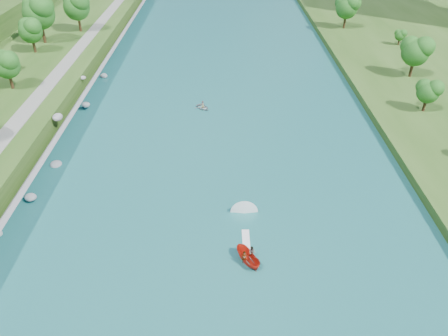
{
  "coord_description": "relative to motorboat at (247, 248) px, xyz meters",
  "views": [
    {
      "loc": [
        0.72,
        -34.51,
        36.26
      ],
      "look_at": [
        0.96,
        16.39,
        2.5
      ],
      "focal_mm": 35.0,
      "sensor_mm": 36.0,
      "label": 1
    }
  ],
  "objects": [
    {
      "name": "ground",
      "position": [
        -3.56,
        -2.32,
        -0.75
      ],
      "size": [
        260.0,
        260.0,
        0.0
      ],
      "primitive_type": "plane",
      "color": "#2D5119",
      "rests_on": "ground"
    },
    {
      "name": "river_water",
      "position": [
        -3.56,
        17.68,
        -0.7
      ],
      "size": [
        55.0,
        240.0,
        0.1
      ],
      "primitive_type": "cube",
      "color": "#18575E",
      "rests_on": "ground"
    },
    {
      "name": "riprap_bank",
      "position": [
        -29.39,
        16.48,
        1.03
      ],
      "size": [
        4.19,
        236.0,
        4.26
      ],
      "color": "slate",
      "rests_on": "ground"
    },
    {
      "name": "trees_east",
      "position": [
        35.21,
        34.91,
        5.25
      ],
      "size": [
        14.78,
        134.0,
        10.66
      ],
      "color": "#165518",
      "rests_on": "berm_east"
    },
    {
      "name": "motorboat",
      "position": [
        0.0,
        0.0,
        0.0
      ],
      "size": [
        3.6,
        18.89,
        2.0
      ],
      "rotation": [
        0.0,
        0.0,
        3.68
      ],
      "color": "red",
      "rests_on": "river_water"
    },
    {
      "name": "raft",
      "position": [
        -6.5,
        38.04,
        -0.29
      ],
      "size": [
        3.74,
        3.85,
        1.48
      ],
      "rotation": [
        0.0,
        0.0,
        0.7
      ],
      "color": "#9B9EA3",
      "rests_on": "river_water"
    }
  ]
}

